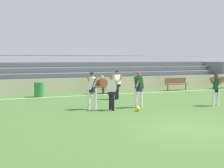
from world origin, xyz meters
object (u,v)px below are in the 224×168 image
Objects in this scene: bench_far_right at (176,83)px; player_dark_wide_right at (216,87)px; bench_centre_sideline at (102,85)px; player_white_dropping_back at (92,87)px; spectator_seated at (102,83)px; trash_bin at (39,90)px; player_white_pressing_high at (117,82)px; bench_near_wall_gap at (221,81)px; soccer_ball at (138,109)px; bleacher_stand at (70,75)px; player_dark_on_ball at (139,86)px; player_white_wide_left at (112,89)px.

bench_far_right is 1.12× the size of player_dark_wide_right.
bench_centre_sideline is 1.05× the size of player_white_dropping_back.
spectator_seated is at bearing 113.51° from player_dark_wide_right.
trash_bin is 4.90m from player_white_pressing_high.
player_white_pressing_high reaches higher than bench_centre_sideline.
trash_bin is (-14.26, -0.31, -0.10)m from bench_near_wall_gap.
spectator_seated is at bearing 81.24° from soccer_ball.
bleacher_stand reaches higher than spectator_seated.
soccer_ball is (3.08, -7.13, -0.34)m from trash_bin.
player_white_pressing_high is (0.92, -6.75, -0.15)m from bleacher_stand.
bleacher_stand is 11.83m from player_dark_wide_right.
player_dark_on_ball is 3.89m from player_dark_wide_right.
bleacher_stand reaches higher than player_dark_wide_right.
bleacher_stand reaches higher than player_white_dropping_back.
soccer_ball is (-11.18, -7.44, -0.44)m from bench_near_wall_gap.
spectator_seated is 5.50× the size of soccer_ball.
bleacher_stand reaches higher than player_white_wide_left.
player_dark_on_ball is (-6.47, -6.47, 0.47)m from bench_far_right.
bleacher_stand is at bearing 97.78° from player_white_pressing_high.
player_white_pressing_high is at bearing -95.42° from bench_centre_sideline.
player_white_dropping_back is (-12.87, -6.13, 0.48)m from bench_near_wall_gap.
bench_near_wall_gap is at bearing 25.45° from player_white_dropping_back.
bench_far_right is 8.18× the size of soccer_ball.
bench_centre_sideline is at bearing 84.88° from player_dark_on_ball.
player_white_pressing_high reaches higher than player_dark_wide_right.
bench_centre_sideline is 8.18× the size of soccer_ball.
bench_far_right is 7.00m from player_white_pressing_high.
bench_near_wall_gap is 1.11× the size of player_white_wide_left.
player_white_dropping_back is (1.39, -5.82, 0.58)m from trash_bin.
player_white_pressing_high is at bearing -36.79° from trash_bin.
player_white_pressing_high is (1.78, 3.49, 0.02)m from player_white_wide_left.
bleacher_stand is 16.70× the size of player_white_wide_left.
player_dark_on_ball reaches higher than player_white_pressing_high.
player_white_wide_left reaches higher than bench_near_wall_gap.
bench_centre_sideline is 8.11m from player_dark_wide_right.
bench_far_right is at bearing 40.08° from player_white_wide_left.
player_white_wide_left is at bearing -151.05° from bench_near_wall_gap.
bench_centre_sideline is at bearing -70.82° from bleacher_stand.
bench_far_right is 5.90m from spectator_seated.
trash_bin is at bearing 103.41° from player_white_dropping_back.
player_dark_on_ball is at bearing -8.66° from player_white_dropping_back.
player_dark_on_ball is at bearing -95.12° from bench_centre_sideline.
bench_far_right is at bearing 46.65° from soccer_ball.
trash_bin is at bearing 143.21° from player_white_pressing_high.
bleacher_stand is at bearing 108.61° from spectator_seated.
player_white_wide_left is at bearing -139.92° from bench_far_right.
bench_centre_sideline is at bearing 84.58° from player_white_pressing_high.
bleacher_stand is 6.81m from player_white_pressing_high.
player_white_wide_left is at bearing -94.81° from bleacher_stand.
soccer_ball is (1.69, -1.31, -0.92)m from player_white_dropping_back.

